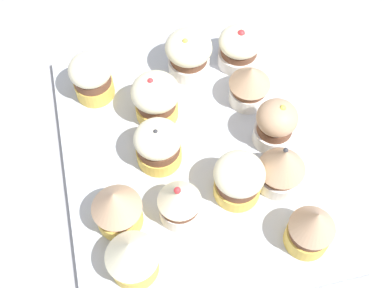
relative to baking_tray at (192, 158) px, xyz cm
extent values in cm
cube|color=#9E9EA3|center=(0.00, 0.00, -2.10)|extent=(180.00, 180.00, 3.00)
cube|color=silver|center=(0.00, 0.00, 0.00)|extent=(41.41, 34.25, 1.20)
cylinder|color=#EFC651|center=(-14.99, -10.88, 1.93)|extent=(5.47, 5.47, 2.66)
cylinder|color=brown|center=(-14.99, -10.88, 4.05)|extent=(5.00, 5.00, 1.59)
cone|color=tan|center=(-14.99, -10.88, 6.75)|extent=(5.57, 5.57, 3.80)
cylinder|color=white|center=(-6.48, -10.04, 1.80)|extent=(5.72, 5.72, 2.40)
cylinder|color=brown|center=(-6.48, -10.04, 3.71)|extent=(5.06, 5.06, 1.41)
cone|color=tan|center=(-6.48, -10.04, 6.39)|extent=(6.04, 6.04, 3.95)
sphere|color=#333338|center=(-6.14, -10.07, 8.28)|extent=(0.63, 0.63, 0.63)
cylinder|color=white|center=(-0.25, -11.36, 1.89)|extent=(5.47, 5.47, 2.58)
cylinder|color=brown|center=(-0.25, -11.36, 3.90)|extent=(4.84, 4.84, 1.44)
ellipsoid|color=tan|center=(-0.25, -11.36, 5.91)|extent=(5.47, 5.47, 4.32)
sphere|color=#EAD64C|center=(0.25, -11.79, 7.95)|extent=(0.83, 0.83, 0.83)
cylinder|color=white|center=(7.30, -9.98, 1.82)|extent=(5.41, 5.41, 2.44)
cylinder|color=brown|center=(7.30, -9.98, 3.70)|extent=(5.00, 5.00, 1.33)
cone|color=tan|center=(7.30, -9.98, 6.01)|extent=(5.85, 5.85, 3.28)
cylinder|color=white|center=(14.44, -10.55, 1.71)|extent=(6.19, 6.19, 2.23)
cylinder|color=brown|center=(14.44, -10.55, 3.43)|extent=(5.46, 5.46, 1.20)
ellipsoid|color=#F4EDC6|center=(14.44, -10.55, 5.07)|extent=(6.23, 6.23, 3.48)
sphere|color=red|center=(14.52, -10.63, 6.63)|extent=(1.15, 1.15, 1.15)
cylinder|color=#EFC651|center=(-6.63, -4.40, 1.77)|extent=(6.06, 6.06, 2.33)
cylinder|color=brown|center=(-6.63, -4.40, 3.67)|extent=(5.59, 5.59, 1.47)
ellipsoid|color=#F4EDC6|center=(-6.63, -4.40, 5.57)|extent=(6.44, 6.44, 3.91)
cylinder|color=white|center=(14.66, -2.95, 1.79)|extent=(6.15, 6.15, 2.38)
cylinder|color=brown|center=(14.66, -2.95, 3.65)|extent=(5.53, 5.53, 1.34)
ellipsoid|color=#F4EDC6|center=(14.66, -2.95, 5.51)|extent=(6.82, 6.82, 3.99)
sphere|color=#EAD64C|center=(14.27, -2.39, 7.38)|extent=(0.84, 0.84, 0.84)
cylinder|color=white|center=(-8.00, 3.45, 1.94)|extent=(5.22, 5.22, 2.69)
cylinder|color=brown|center=(-8.00, 3.45, 3.94)|extent=(5.00, 5.00, 1.31)
cone|color=#F4EDC6|center=(-8.00, 3.45, 6.18)|extent=(5.40, 5.40, 3.17)
sphere|color=red|center=(-8.07, 3.63, 7.64)|extent=(0.86, 0.86, 0.86)
cylinder|color=#EFC651|center=(0.59, 4.37, 1.86)|extent=(6.05, 6.05, 2.51)
cylinder|color=brown|center=(0.59, 4.37, 3.83)|extent=(5.72, 5.72, 1.44)
ellipsoid|color=#F4EDC6|center=(0.59, 4.37, 5.60)|extent=(6.19, 6.19, 3.53)
sphere|color=#333338|center=(0.63, 4.52, 7.27)|extent=(0.63, 0.63, 0.63)
cylinder|color=#EFC651|center=(7.73, 3.25, 1.81)|extent=(5.99, 5.99, 2.42)
cylinder|color=brown|center=(7.73, 3.25, 3.79)|extent=(5.46, 5.46, 1.53)
ellipsoid|color=#F4EDC6|center=(7.73, 3.25, 5.86)|extent=(6.66, 6.66, 4.37)
sphere|color=red|center=(8.08, 3.70, 7.92)|extent=(0.83, 0.83, 0.83)
cylinder|color=#EFC651|center=(-13.58, 10.17, 1.91)|extent=(5.77, 5.77, 2.63)
cylinder|color=brown|center=(-13.58, 10.17, 3.99)|extent=(5.28, 5.28, 1.52)
cone|color=#F4EDC6|center=(-13.58, 10.17, 6.65)|extent=(6.28, 6.28, 3.80)
cylinder|color=#EFC651|center=(-7.19, 10.93, 1.86)|extent=(5.77, 5.77, 2.51)
cylinder|color=brown|center=(-7.19, 10.93, 3.89)|extent=(5.13, 5.13, 1.55)
cone|color=tan|center=(-7.19, 10.93, 6.50)|extent=(6.18, 6.18, 3.67)
cylinder|color=#EFC651|center=(13.47, 11.30, 1.97)|extent=(5.58, 5.58, 2.73)
cylinder|color=brown|center=(13.47, 11.30, 4.05)|extent=(5.32, 5.32, 1.44)
ellipsoid|color=#F4EDC6|center=(13.47, 11.30, 5.94)|extent=(6.03, 6.03, 3.92)
camera|label=1|loc=(-33.53, 7.87, 60.89)|focal=47.81mm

